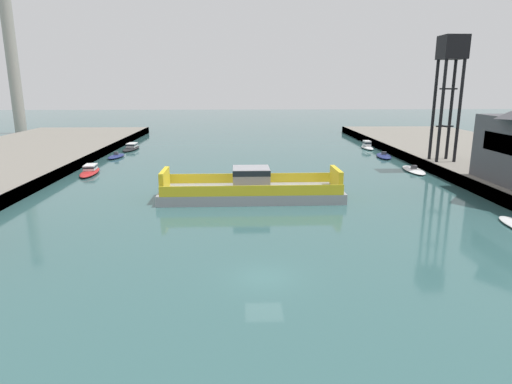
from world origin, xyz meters
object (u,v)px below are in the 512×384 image
object	(u,v)px
moored_boat_near_left	(384,156)
crane_tower	(451,63)
moored_boat_upstream_b	(367,146)
smokestack_distant_a	(12,56)
moored_boat_mid_right	(90,171)
moored_boat_far_right	(131,147)
chain_ferry	(251,189)
moored_boat_near_right	(414,170)
moored_boat_far_left	(116,156)

from	to	relation	value
moored_boat_near_left	crane_tower	bearing A→B (deg)	-68.18
moored_boat_upstream_b	smokestack_distant_a	world-z (taller)	smokestack_distant_a
moored_boat_near_left	moored_boat_mid_right	distance (m)	47.95
moored_boat_mid_right	smokestack_distant_a	distance (m)	67.95
moored_boat_far_right	crane_tower	xyz separation A→B (m)	(50.82, -22.96, 14.77)
chain_ferry	moored_boat_near_right	size ratio (longest dim) A/B	2.78
moored_boat_mid_right	moored_boat_upstream_b	world-z (taller)	moored_boat_upstream_b
chain_ferry	moored_boat_near_left	xyz separation A→B (m)	(23.71, 27.40, -0.80)
moored_boat_near_left	moored_boat_near_right	world-z (taller)	moored_boat_near_left
moored_boat_near_right	moored_boat_far_right	world-z (taller)	moored_boat_far_right
moored_boat_upstream_b	smokestack_distant_a	size ratio (longest dim) A/B	0.15
chain_ferry	moored_boat_mid_right	world-z (taller)	chain_ferry
moored_boat_near_right	smokestack_distant_a	world-z (taller)	smokestack_distant_a
chain_ferry	moored_boat_upstream_b	bearing A→B (deg)	57.94
moored_boat_near_right	moored_boat_far_right	xyz separation A→B (m)	(-46.47, 23.85, 0.23)
moored_boat_upstream_b	moored_boat_mid_right	bearing A→B (deg)	-153.28
moored_boat_mid_right	moored_boat_far_right	distance (m)	23.99
moored_boat_mid_right	moored_boat_upstream_b	bearing A→B (deg)	26.72
chain_ferry	moored_boat_near_left	size ratio (longest dim) A/B	3.01
moored_boat_far_left	moored_boat_upstream_b	size ratio (longest dim) A/B	1.03
moored_boat_upstream_b	crane_tower	size ratio (longest dim) A/B	0.31
moored_boat_near_left	smokestack_distant_a	world-z (taller)	smokestack_distant_a
moored_boat_far_right	moored_boat_mid_right	bearing A→B (deg)	-90.22
moored_boat_far_right	smokestack_distant_a	size ratio (longest dim) A/B	0.22
moored_boat_mid_right	moored_boat_far_right	world-z (taller)	moored_boat_mid_right
chain_ferry	crane_tower	bearing A→B (deg)	28.88
moored_boat_mid_right	moored_boat_far_left	world-z (taller)	moored_boat_mid_right
moored_boat_near_left	moored_boat_upstream_b	distance (m)	10.54
moored_boat_mid_right	chain_ferry	bearing A→B (deg)	-33.03
moored_boat_near_right	moored_boat_mid_right	world-z (taller)	moored_boat_mid_right
moored_boat_far_right	smokestack_distant_a	distance (m)	50.75
moored_boat_mid_right	moored_boat_upstream_b	xyz separation A→B (m)	(46.27, 23.30, 0.12)
moored_boat_far_right	moored_boat_upstream_b	bearing A→B (deg)	-0.87
moored_boat_near_left	moored_boat_far_right	size ratio (longest dim) A/B	0.82
chain_ferry	crane_tower	world-z (taller)	crane_tower
moored_boat_far_left	moored_boat_upstream_b	xyz separation A→B (m)	(46.40, 9.30, 0.30)
moored_boat_far_left	crane_tower	world-z (taller)	crane_tower
moored_boat_near_left	smokestack_distant_a	xyz separation A→B (m)	(-81.90, 41.93, 18.98)
moored_boat_mid_right	moored_boat_far_right	size ratio (longest dim) A/B	0.94
chain_ferry	moored_boat_far_right	bearing A→B (deg)	120.13
chain_ferry	moored_boat_far_left	bearing A→B (deg)	128.33
crane_tower	smokestack_distant_a	world-z (taller)	smokestack_distant_a
moored_boat_mid_right	smokestack_distant_a	world-z (taller)	smokestack_distant_a
moored_boat_upstream_b	moored_boat_far_left	bearing A→B (deg)	-168.67
chain_ferry	moored_boat_upstream_b	world-z (taller)	chain_ferry
moored_boat_far_left	crane_tower	xyz separation A→B (m)	(51.05, -12.97, 14.93)
crane_tower	moored_boat_upstream_b	bearing A→B (deg)	101.78
moored_boat_mid_right	moored_boat_upstream_b	distance (m)	51.80
moored_boat_near_left	moored_boat_far_left	bearing A→B (deg)	178.47
moored_boat_near_left	moored_boat_far_left	size ratio (longest dim) A/B	1.17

